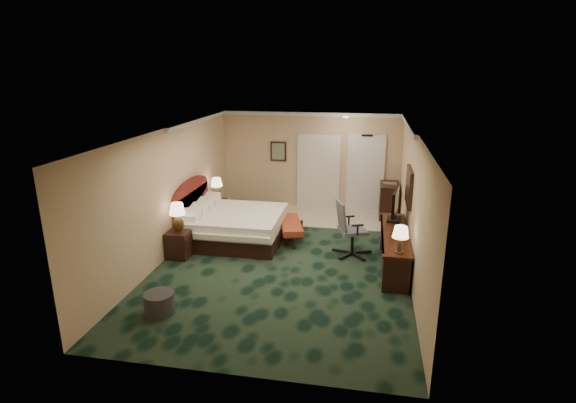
% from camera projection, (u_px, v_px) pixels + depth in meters
% --- Properties ---
extents(floor, '(5.00, 7.50, 0.00)m').
position_uv_depth(floor, '(285.00, 259.00, 9.47)').
color(floor, black).
rests_on(floor, ground).
extents(ceiling, '(5.00, 7.50, 0.00)m').
position_uv_depth(ceiling, '(285.00, 131.00, 8.68)').
color(ceiling, white).
rests_on(ceiling, wall_back).
extents(wall_back, '(5.00, 0.00, 2.70)m').
position_uv_depth(wall_back, '(310.00, 161.00, 12.60)').
color(wall_back, tan).
rests_on(wall_back, ground).
extents(wall_front, '(5.00, 0.00, 2.70)m').
position_uv_depth(wall_front, '(229.00, 283.00, 5.54)').
color(wall_front, tan).
rests_on(wall_front, ground).
extents(wall_left, '(0.00, 7.50, 2.70)m').
position_uv_depth(wall_left, '(170.00, 192.00, 9.50)').
color(wall_left, tan).
rests_on(wall_left, ground).
extents(wall_right, '(0.00, 7.50, 2.70)m').
position_uv_depth(wall_right, '(413.00, 205.00, 8.64)').
color(wall_right, tan).
rests_on(wall_right, ground).
extents(crown_molding, '(5.00, 7.50, 0.10)m').
position_uv_depth(crown_molding, '(285.00, 134.00, 8.70)').
color(crown_molding, silver).
rests_on(crown_molding, wall_back).
extents(tile_patch, '(3.20, 1.70, 0.01)m').
position_uv_depth(tile_patch, '(338.00, 218.00, 12.04)').
color(tile_patch, '#C4B599').
rests_on(tile_patch, ground).
extents(headboard, '(0.12, 2.00, 1.40)m').
position_uv_depth(headboard, '(192.00, 207.00, 10.62)').
color(headboard, '#46130A').
rests_on(headboard, ground).
extents(entry_door, '(1.02, 0.06, 2.18)m').
position_uv_depth(entry_door, '(365.00, 174.00, 12.40)').
color(entry_door, silver).
rests_on(entry_door, ground).
extents(closet_doors, '(1.20, 0.06, 2.10)m').
position_uv_depth(closet_doors, '(319.00, 172.00, 12.61)').
color(closet_doors, silver).
rests_on(closet_doors, ground).
extents(wall_art, '(0.45, 0.06, 0.55)m').
position_uv_depth(wall_art, '(278.00, 151.00, 12.65)').
color(wall_art, slate).
rests_on(wall_art, wall_back).
extents(wall_mirror, '(0.05, 0.95, 0.75)m').
position_uv_depth(wall_mirror, '(409.00, 187.00, 9.16)').
color(wall_mirror, white).
rests_on(wall_mirror, wall_right).
extents(bed, '(2.13, 1.97, 0.68)m').
position_uv_depth(bed, '(236.00, 226.00, 10.43)').
color(bed, white).
rests_on(bed, ground).
extents(nightstand_near, '(0.46, 0.53, 0.57)m').
position_uv_depth(nightstand_near, '(179.00, 244.00, 9.54)').
color(nightstand_near, black).
rests_on(nightstand_near, ground).
extents(nightstand_far, '(0.43, 0.49, 0.53)m').
position_uv_depth(nightstand_far, '(217.00, 210.00, 11.87)').
color(nightstand_far, black).
rests_on(nightstand_far, ground).
extents(lamp_near, '(0.38, 0.38, 0.63)m').
position_uv_depth(lamp_near, '(178.00, 218.00, 9.32)').
color(lamp_near, black).
rests_on(lamp_near, nightstand_near).
extents(lamp_far, '(0.38, 0.38, 0.59)m').
position_uv_depth(lamp_far, '(217.00, 189.00, 11.75)').
color(lamp_far, black).
rests_on(lamp_far, nightstand_far).
extents(bed_bench, '(0.79, 1.38, 0.44)m').
position_uv_depth(bed_bench, '(291.00, 231.00, 10.48)').
color(bed_bench, maroon).
rests_on(bed_bench, ground).
extents(ottoman, '(0.53, 0.53, 0.35)m').
position_uv_depth(ottoman, '(159.00, 303.00, 7.38)').
color(ottoman, '#27272A').
rests_on(ottoman, ground).
extents(desk, '(0.54, 2.49, 0.72)m').
position_uv_depth(desk, '(394.00, 249.00, 9.09)').
color(desk, black).
rests_on(desk, ground).
extents(tv, '(0.20, 0.89, 0.70)m').
position_uv_depth(tv, '(395.00, 205.00, 9.58)').
color(tv, black).
rests_on(tv, desk).
extents(desk_lamp, '(0.31, 0.31, 0.51)m').
position_uv_depth(desk_lamp, '(400.00, 240.00, 7.92)').
color(desk_lamp, black).
rests_on(desk_lamp, desk).
extents(desk_chair, '(0.90, 0.87, 1.21)m').
position_uv_depth(desk_chair, '(353.00, 228.00, 9.54)').
color(desk_chair, '#4B4B54').
rests_on(desk_chair, ground).
extents(minibar, '(0.49, 0.88, 0.93)m').
position_uv_depth(minibar, '(389.00, 201.00, 11.96)').
color(minibar, black).
rests_on(minibar, ground).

